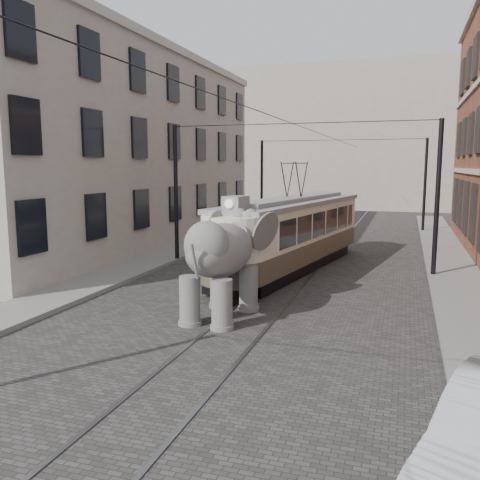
% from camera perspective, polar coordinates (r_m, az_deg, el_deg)
% --- Properties ---
extents(ground, '(120.00, 120.00, 0.00)m').
position_cam_1_polar(ground, '(15.55, 2.31, -7.57)').
color(ground, '#3F3C3A').
extents(tram_rails, '(1.54, 80.00, 0.02)m').
position_cam_1_polar(tram_rails, '(15.55, 2.31, -7.53)').
color(tram_rails, slate).
rests_on(tram_rails, ground).
extents(sidewalk_right, '(2.00, 60.00, 0.15)m').
position_cam_1_polar(sidewalk_right, '(15.12, 25.02, -8.55)').
color(sidewalk_right, slate).
rests_on(sidewalk_right, ground).
extents(sidewalk_left, '(2.00, 60.00, 0.15)m').
position_cam_1_polar(sidewalk_left, '(18.34, -17.71, -5.25)').
color(sidewalk_left, slate).
rests_on(sidewalk_left, ground).
extents(stucco_building, '(7.00, 24.00, 10.00)m').
position_cam_1_polar(stucco_building, '(28.67, -13.75, 9.61)').
color(stucco_building, gray).
rests_on(stucco_building, ground).
extents(distant_block, '(28.00, 10.00, 14.00)m').
position_cam_1_polar(distant_block, '(54.61, 14.12, 11.01)').
color(distant_block, gray).
rests_on(distant_block, ground).
extents(catenary, '(11.00, 30.20, 6.00)m').
position_cam_1_polar(catenary, '(19.89, 5.75, 4.68)').
color(catenary, black).
rests_on(catenary, ground).
extents(tram, '(4.22, 11.34, 4.41)m').
position_cam_1_polar(tram, '(20.81, 6.07, 2.64)').
color(tram, beige).
rests_on(tram, ground).
extents(elephant, '(3.05, 5.07, 2.99)m').
position_cam_1_polar(elephant, '(14.20, -2.23, -2.91)').
color(elephant, slate).
rests_on(elephant, ground).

